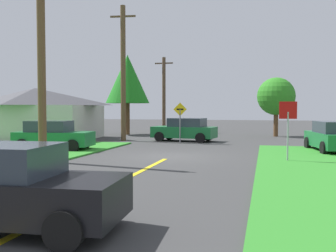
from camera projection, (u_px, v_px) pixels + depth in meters
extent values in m
plane|color=#3C3C3C|center=(170.00, 156.00, 18.74)|extent=(120.00, 120.00, 0.00)
cube|color=yellow|center=(103.00, 190.00, 10.99)|extent=(0.20, 14.00, 0.01)
cylinder|color=#9EA0A8|center=(288.00, 137.00, 16.71)|extent=(0.07, 0.07, 2.15)
cube|color=red|center=(288.00, 110.00, 16.66)|extent=(0.74, 0.09, 0.74)
cube|color=#196B33|center=(184.00, 132.00, 27.46)|extent=(4.59, 2.48, 0.76)
cube|color=#2D3842|center=(187.00, 122.00, 27.35)|extent=(2.61, 1.98, 0.60)
cylinder|color=black|center=(159.00, 137.00, 27.18)|extent=(0.70, 0.31, 0.68)
cylinder|color=black|center=(169.00, 135.00, 28.89)|extent=(0.70, 0.31, 0.68)
cylinder|color=black|center=(200.00, 138.00, 26.06)|extent=(0.70, 0.31, 0.68)
cylinder|color=black|center=(208.00, 136.00, 27.78)|extent=(0.70, 0.31, 0.68)
cube|color=#196B33|center=(54.00, 139.00, 21.44)|extent=(4.28, 2.12, 0.76)
cube|color=#2D3842|center=(49.00, 126.00, 21.45)|extent=(2.41, 1.74, 0.60)
cylinder|color=black|center=(84.00, 143.00, 22.09)|extent=(0.70, 0.28, 0.68)
cylinder|color=black|center=(73.00, 146.00, 20.41)|extent=(0.70, 0.28, 0.68)
cylinder|color=black|center=(37.00, 143.00, 22.50)|extent=(0.70, 0.28, 0.68)
cylinder|color=black|center=(22.00, 145.00, 20.83)|extent=(0.70, 0.28, 0.68)
cube|color=#196B33|center=(332.00, 140.00, 20.62)|extent=(2.43, 4.49, 0.76)
cube|color=#2D3842|center=(334.00, 127.00, 20.34)|extent=(1.91, 2.57, 0.60)
cylinder|color=black|center=(308.00, 143.00, 22.14)|extent=(0.33, 0.71, 0.68)
cylinder|color=black|center=(324.00, 148.00, 19.26)|extent=(0.33, 0.71, 0.68)
cube|color=black|center=(17.00, 197.00, 7.37)|extent=(4.13, 2.09, 0.76)
cylinder|color=black|center=(102.00, 204.00, 8.02)|extent=(0.69, 0.26, 0.68)
cylinder|color=black|center=(64.00, 231.00, 6.26)|extent=(0.69, 0.26, 0.68)
cylinder|color=brown|center=(42.00, 65.00, 16.74)|extent=(0.35, 0.35, 8.28)
cylinder|color=brown|center=(123.00, 74.00, 27.58)|extent=(0.36, 0.36, 9.49)
cube|color=brown|center=(123.00, 16.00, 27.40)|extent=(1.80, 0.31, 0.12)
cylinder|color=brown|center=(164.00, 95.00, 38.36)|extent=(0.34, 0.34, 7.28)
cube|color=brown|center=(164.00, 63.00, 38.23)|extent=(1.80, 0.12, 0.12)
cylinder|color=slate|center=(180.00, 126.00, 26.35)|extent=(0.08, 0.08, 2.24)
cube|color=yellow|center=(180.00, 109.00, 26.30)|extent=(0.90, 0.15, 0.91)
cube|color=black|center=(180.00, 109.00, 26.30)|extent=(0.45, 0.10, 0.10)
cylinder|color=brown|center=(128.00, 119.00, 34.30)|extent=(0.35, 0.35, 2.76)
cone|color=#1C781C|center=(128.00, 79.00, 34.14)|extent=(3.81, 3.81, 4.20)
cylinder|color=brown|center=(276.00, 124.00, 32.06)|extent=(0.36, 0.36, 2.06)
sphere|color=#2E8720|center=(276.00, 96.00, 31.96)|extent=(3.07, 3.07, 3.07)
cube|color=beige|center=(35.00, 122.00, 29.68)|extent=(9.15, 6.99, 2.53)
pyramid|color=#3F3F44|center=(35.00, 97.00, 29.59)|extent=(9.15, 6.99, 1.30)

